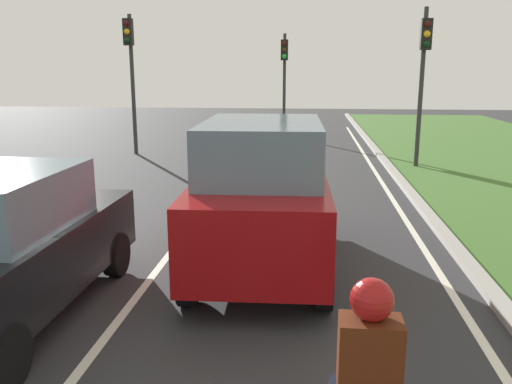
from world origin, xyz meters
TOP-DOWN VIEW (x-y plane):
  - ground_plane at (0.00, 14.00)m, footprint 60.00×60.00m
  - lane_line_center at (-0.70, 14.00)m, footprint 0.12×32.00m
  - lane_line_right_edge at (3.60, 14.00)m, footprint 0.12×32.00m
  - curb_right at (4.10, 14.00)m, footprint 0.24×48.00m
  - car_suv_ahead at (0.89, 8.93)m, footprint 2.08×4.56m
  - car_sedan_left_lane at (-2.06, 6.83)m, footprint 1.86×4.31m
  - rider_person at (2.00, 4.22)m, footprint 0.50×0.40m
  - traffic_light_near_right at (4.95, 17.84)m, footprint 0.32×0.50m
  - traffic_light_overhead_left at (-4.75, 19.73)m, footprint 0.32×0.50m
  - traffic_light_far_median at (0.39, 25.68)m, footprint 0.32×0.50m

SIDE VIEW (x-z plane):
  - ground_plane at x=0.00m, z-range 0.00..0.00m
  - lane_line_center at x=-0.70m, z-range 0.00..0.01m
  - lane_line_right_edge at x=3.60m, z-range 0.00..0.01m
  - curb_right at x=4.10m, z-range 0.00..0.12m
  - car_sedan_left_lane at x=-2.06m, z-range -0.01..1.85m
  - car_suv_ahead at x=0.89m, z-range 0.03..2.31m
  - rider_person at x=2.00m, z-range 0.61..1.77m
  - traffic_light_far_median at x=0.39m, z-range 0.80..5.41m
  - traffic_light_near_right at x=4.95m, z-range 0.80..5.64m
  - traffic_light_overhead_left at x=-4.75m, z-range 0.91..5.82m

